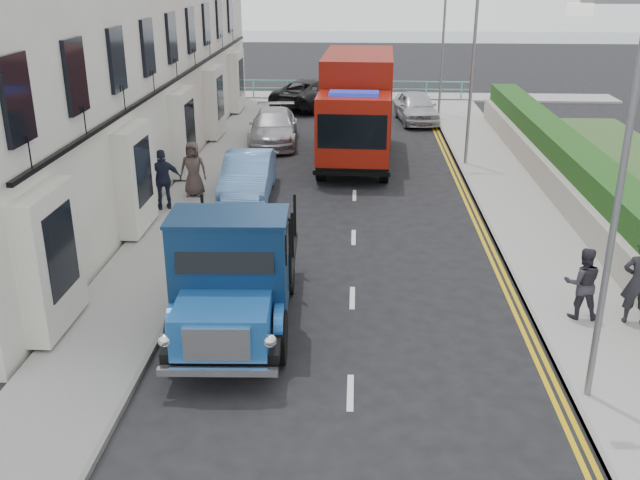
{
  "coord_description": "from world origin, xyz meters",
  "views": [
    {
      "loc": [
        0.02,
        -13.27,
        7.43
      ],
      "look_at": [
        -0.78,
        2.16,
        1.4
      ],
      "focal_mm": 40.0,
      "sensor_mm": 36.0,
      "label": 1
    }
  ],
  "objects_px": {
    "lamp_far": "(441,36)",
    "pedestrian_east_near": "(639,282)",
    "parked_car_front": "(235,283)",
    "lamp_mid": "(470,62)",
    "lamp_near": "(612,190)",
    "bedford_lorry": "(232,283)",
    "red_lorry": "(357,105)"
  },
  "relations": [
    {
      "from": "lamp_far",
      "to": "parked_car_front",
      "type": "bearing_deg",
      "value": -106.42
    },
    {
      "from": "lamp_near",
      "to": "red_lorry",
      "type": "height_order",
      "value": "lamp_near"
    },
    {
      "from": "lamp_near",
      "to": "red_lorry",
      "type": "distance_m",
      "value": 17.44
    },
    {
      "from": "lamp_far",
      "to": "red_lorry",
      "type": "relative_size",
      "value": 0.88
    },
    {
      "from": "lamp_near",
      "to": "lamp_mid",
      "type": "bearing_deg",
      "value": 90.0
    },
    {
      "from": "lamp_mid",
      "to": "pedestrian_east_near",
      "type": "bearing_deg",
      "value": -81.67
    },
    {
      "from": "lamp_far",
      "to": "bedford_lorry",
      "type": "height_order",
      "value": "lamp_far"
    },
    {
      "from": "lamp_far",
      "to": "parked_car_front",
      "type": "height_order",
      "value": "lamp_far"
    },
    {
      "from": "lamp_far",
      "to": "parked_car_front",
      "type": "distance_m",
      "value": 24.19
    },
    {
      "from": "lamp_near",
      "to": "lamp_mid",
      "type": "xyz_separation_m",
      "value": [
        0.0,
        16.0,
        0.0
      ]
    },
    {
      "from": "bedford_lorry",
      "to": "parked_car_front",
      "type": "bearing_deg",
      "value": 94.62
    },
    {
      "from": "lamp_mid",
      "to": "bedford_lorry",
      "type": "relative_size",
      "value": 1.17
    },
    {
      "from": "lamp_far",
      "to": "pedestrian_east_near",
      "type": "height_order",
      "value": "lamp_far"
    },
    {
      "from": "parked_car_front",
      "to": "pedestrian_east_near",
      "type": "xyz_separation_m",
      "value": [
        8.7,
        -0.14,
        0.29
      ]
    },
    {
      "from": "bedford_lorry",
      "to": "parked_car_front",
      "type": "height_order",
      "value": "bedford_lorry"
    },
    {
      "from": "bedford_lorry",
      "to": "pedestrian_east_near",
      "type": "relative_size",
      "value": 3.11
    },
    {
      "from": "lamp_far",
      "to": "pedestrian_east_near",
      "type": "relative_size",
      "value": 3.64
    },
    {
      "from": "parked_car_front",
      "to": "lamp_mid",
      "type": "bearing_deg",
      "value": 70.41
    },
    {
      "from": "lamp_near",
      "to": "bedford_lorry",
      "type": "height_order",
      "value": "lamp_near"
    },
    {
      "from": "bedford_lorry",
      "to": "pedestrian_east_near",
      "type": "xyz_separation_m",
      "value": [
        8.57,
        0.89,
        -0.2
      ]
    },
    {
      "from": "bedford_lorry",
      "to": "pedestrian_east_near",
      "type": "height_order",
      "value": "bedford_lorry"
    },
    {
      "from": "lamp_far",
      "to": "pedestrian_east_near",
      "type": "xyz_separation_m",
      "value": [
        1.92,
        -23.14,
        -2.92
      ]
    },
    {
      "from": "lamp_mid",
      "to": "red_lorry",
      "type": "relative_size",
      "value": 0.88
    },
    {
      "from": "bedford_lorry",
      "to": "pedestrian_east_near",
      "type": "bearing_deg",
      "value": 3.65
    },
    {
      "from": "lamp_mid",
      "to": "parked_car_front",
      "type": "bearing_deg",
      "value": -117.53
    },
    {
      "from": "lamp_mid",
      "to": "lamp_far",
      "type": "relative_size",
      "value": 1.0
    },
    {
      "from": "bedford_lorry",
      "to": "pedestrian_east_near",
      "type": "distance_m",
      "value": 8.62
    },
    {
      "from": "lamp_mid",
      "to": "bedford_lorry",
      "type": "height_order",
      "value": "lamp_mid"
    },
    {
      "from": "red_lorry",
      "to": "parked_car_front",
      "type": "xyz_separation_m",
      "value": [
        -2.63,
        -13.84,
        -1.39
      ]
    },
    {
      "from": "lamp_far",
      "to": "lamp_near",
      "type": "bearing_deg",
      "value": -90.0
    },
    {
      "from": "lamp_near",
      "to": "pedestrian_east_near",
      "type": "xyz_separation_m",
      "value": [
        1.92,
        2.86,
        -2.92
      ]
    },
    {
      "from": "lamp_near",
      "to": "red_lorry",
      "type": "xyz_separation_m",
      "value": [
        -4.14,
        16.84,
        -1.82
      ]
    }
  ]
}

